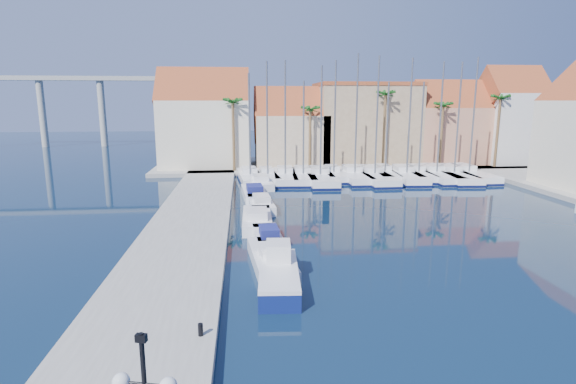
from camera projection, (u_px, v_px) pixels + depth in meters
name	position (u px, v px, depth m)	size (l,w,h in m)	color
ground	(363.00, 333.00, 18.69)	(260.00, 260.00, 0.00)	#081732
quay_west	(184.00, 237.00, 30.92)	(6.00, 77.00, 0.50)	gray
shore_north	(344.00, 164.00, 66.41)	(54.00, 16.00, 0.50)	gray
bollard	(201.00, 330.00, 17.46)	(0.20, 0.20, 0.50)	black
fishing_boat	(279.00, 274.00, 23.27)	(2.35, 6.03, 2.07)	navy
motorboat_west_0	(271.00, 258.00, 26.04)	(2.72, 6.79, 1.40)	white
motorboat_west_1	(268.00, 238.00, 29.93)	(2.00, 5.32, 1.40)	white
motorboat_west_2	(257.00, 219.00, 34.72)	(2.32, 6.86, 1.40)	white
motorboat_west_3	(261.00, 204.00, 39.91)	(2.39, 6.29, 1.40)	white
motorboat_west_4	(254.00, 193.00, 44.58)	(2.56, 6.81, 1.40)	white
motorboat_west_5	(259.00, 182.00, 50.66)	(3.05, 7.44, 1.40)	white
sailboat_0	(250.00, 177.00, 53.45)	(3.33, 9.70, 12.54)	white
sailboat_1	(267.00, 176.00, 53.68)	(2.86, 8.32, 13.87)	white
sailboat_2	(285.00, 176.00, 53.82)	(3.13, 10.14, 13.99)	white
sailboat_3	(303.00, 176.00, 54.03)	(3.31, 10.43, 11.72)	white
sailboat_4	(320.00, 177.00, 53.53)	(3.50, 11.87, 13.39)	white
sailboat_5	(333.00, 174.00, 55.13)	(2.39, 8.37, 14.11)	white
sailboat_6	(354.00, 175.00, 54.77)	(3.02, 10.81, 14.83)	white
sailboat_7	(373.00, 176.00, 54.37)	(3.16, 11.91, 14.53)	white
sailboat_8	(384.00, 174.00, 55.63)	(3.07, 9.20, 11.65)	white
sailboat_9	(405.00, 175.00, 54.88)	(3.81, 11.35, 14.35)	white
sailboat_10	(417.00, 174.00, 55.54)	(3.13, 9.38, 11.68)	white
sailboat_11	(434.00, 174.00, 55.60)	(3.12, 11.67, 13.98)	white
sailboat_12	(452.00, 174.00, 55.29)	(4.10, 12.11, 13.91)	white
sailboat_13	(466.00, 174.00, 55.89)	(3.21, 11.46, 14.53)	white
building_0	(205.00, 122.00, 62.22)	(12.30, 9.00, 13.50)	beige
building_1	(291.00, 131.00, 63.65)	(10.30, 8.00, 11.00)	tan
building_2	(365.00, 123.00, 65.51)	(14.20, 10.20, 11.50)	#9D8160
building_3	(447.00, 126.00, 65.79)	(10.30, 8.00, 12.00)	tan
building_4	(509.00, 118.00, 65.47)	(8.30, 8.00, 14.00)	silver
palm_0	(233.00, 104.00, 57.23)	(2.60, 2.60, 10.15)	brown
palm_1	(310.00, 111.00, 58.40)	(2.60, 2.60, 9.15)	brown
palm_2	(386.00, 97.00, 59.00)	(2.60, 2.60, 11.15)	brown
palm_3	(443.00, 107.00, 60.07)	(2.60, 2.60, 9.65)	brown
palm_4	(500.00, 100.00, 60.67)	(2.60, 2.60, 10.65)	brown
viaduct	(76.00, 97.00, 92.75)	(48.00, 2.20, 14.45)	#9E9E99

